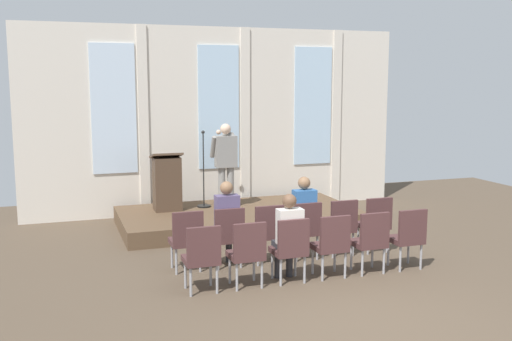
{
  "coord_description": "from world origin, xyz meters",
  "views": [
    {
      "loc": [
        -3.41,
        -6.09,
        2.83
      ],
      "look_at": [
        -0.05,
        3.73,
        1.27
      ],
      "focal_mm": 41.8,
      "sensor_mm": 36.0,
      "label": 1
    }
  ],
  "objects_px": {
    "chair_r0_c1": "(228,233)",
    "chair_r0_c4": "(341,224)",
    "chair_r0_c0": "(187,237)",
    "chair_r1_c5": "(408,235)",
    "mic_stand": "(204,191)",
    "chair_r1_c1": "(247,250)",
    "speaker": "(226,159)",
    "chair_r1_c2": "(290,246)",
    "lectern": "(167,183)",
    "chair_r0_c2": "(267,230)",
    "chair_r1_c4": "(371,238)",
    "chair_r0_c5": "(375,221)",
    "chair_r1_c3": "(332,242)",
    "audience_r0_c1": "(226,219)",
    "chair_r1_c0": "(202,254)",
    "chair_r0_c3": "(305,227)",
    "audience_r0_c3": "(303,213)",
    "audience_r1_c2": "(288,233)"
  },
  "relations": [
    {
      "from": "chair_r0_c1",
      "to": "chair_r0_c4",
      "type": "bearing_deg",
      "value": 0.0
    },
    {
      "from": "chair_r0_c0",
      "to": "chair_r1_c5",
      "type": "bearing_deg",
      "value": -16.77
    },
    {
      "from": "mic_stand",
      "to": "chair_r1_c1",
      "type": "xyz_separation_m",
      "value": [
        -0.38,
        -4.02,
        -0.11
      ]
    },
    {
      "from": "speaker",
      "to": "chair_r1_c2",
      "type": "relative_size",
      "value": 1.81
    },
    {
      "from": "lectern",
      "to": "chair_r1_c5",
      "type": "height_order",
      "value": "lectern"
    },
    {
      "from": "mic_stand",
      "to": "chair_r0_c1",
      "type": "relative_size",
      "value": 1.65
    },
    {
      "from": "chair_r0_c2",
      "to": "chair_r1_c4",
      "type": "height_order",
      "value": "same"
    },
    {
      "from": "chair_r0_c5",
      "to": "chair_r1_c3",
      "type": "bearing_deg",
      "value": -143.0
    },
    {
      "from": "audience_r0_c1",
      "to": "chair_r0_c4",
      "type": "xyz_separation_m",
      "value": [
        1.92,
        -0.08,
        -0.2
      ]
    },
    {
      "from": "chair_r0_c5",
      "to": "chair_r1_c0",
      "type": "distance_m",
      "value": 3.34
    },
    {
      "from": "chair_r0_c3",
      "to": "chair_r0_c4",
      "type": "distance_m",
      "value": 0.64
    },
    {
      "from": "chair_r0_c4",
      "to": "chair_r1_c0",
      "type": "distance_m",
      "value": 2.73
    },
    {
      "from": "chair_r0_c3",
      "to": "chair_r1_c5",
      "type": "xyz_separation_m",
      "value": [
        1.28,
        -0.96,
        0.0
      ]
    },
    {
      "from": "mic_stand",
      "to": "chair_r1_c2",
      "type": "bearing_deg",
      "value": -86.37
    },
    {
      "from": "chair_r0_c2",
      "to": "chair_r1_c4",
      "type": "bearing_deg",
      "value": -37.0
    },
    {
      "from": "chair_r1_c4",
      "to": "chair_r1_c2",
      "type": "bearing_deg",
      "value": 180.0
    },
    {
      "from": "audience_r0_c3",
      "to": "chair_r1_c3",
      "type": "relative_size",
      "value": 1.42
    },
    {
      "from": "audience_r1_c2",
      "to": "chair_r1_c3",
      "type": "height_order",
      "value": "audience_r1_c2"
    },
    {
      "from": "mic_stand",
      "to": "chair_r0_c4",
      "type": "distance_m",
      "value": 3.42
    },
    {
      "from": "mic_stand",
      "to": "chair_r1_c5",
      "type": "bearing_deg",
      "value": -61.61
    },
    {
      "from": "chair_r0_c3",
      "to": "chair_r1_c3",
      "type": "distance_m",
      "value": 0.96
    },
    {
      "from": "mic_stand",
      "to": "chair_r1_c3",
      "type": "height_order",
      "value": "mic_stand"
    },
    {
      "from": "mic_stand",
      "to": "audience_r0_c3",
      "type": "distance_m",
      "value": 3.11
    },
    {
      "from": "chair_r0_c5",
      "to": "chair_r1_c2",
      "type": "bearing_deg",
      "value": -153.33
    },
    {
      "from": "chair_r1_c5",
      "to": "speaker",
      "type": "bearing_deg",
      "value": 115.18
    },
    {
      "from": "chair_r1_c4",
      "to": "chair_r0_c5",
      "type": "bearing_deg",
      "value": 56.44
    },
    {
      "from": "chair_r0_c1",
      "to": "chair_r0_c4",
      "type": "relative_size",
      "value": 1.0
    },
    {
      "from": "speaker",
      "to": "chair_r1_c4",
      "type": "bearing_deg",
      "value": -73.25
    },
    {
      "from": "chair_r0_c4",
      "to": "chair_r1_c5",
      "type": "bearing_deg",
      "value": -56.44
    },
    {
      "from": "mic_stand",
      "to": "chair_r0_c1",
      "type": "xyz_separation_m",
      "value": [
        -0.38,
        -3.06,
        -0.11
      ]
    },
    {
      "from": "mic_stand",
      "to": "chair_r0_c0",
      "type": "relative_size",
      "value": 1.65
    },
    {
      "from": "audience_r0_c1",
      "to": "chair_r1_c4",
      "type": "distance_m",
      "value": 2.19
    },
    {
      "from": "audience_r1_c2",
      "to": "chair_r1_c4",
      "type": "bearing_deg",
      "value": -3.76
    },
    {
      "from": "chair_r0_c1",
      "to": "chair_r1_c2",
      "type": "distance_m",
      "value": 1.16
    },
    {
      "from": "chair_r0_c1",
      "to": "chair_r0_c2",
      "type": "xyz_separation_m",
      "value": [
        0.64,
        0.0,
        0.0
      ]
    },
    {
      "from": "lectern",
      "to": "chair_r0_c3",
      "type": "relative_size",
      "value": 1.23
    },
    {
      "from": "chair_r0_c2",
      "to": "chair_r1_c1",
      "type": "distance_m",
      "value": 1.16
    },
    {
      "from": "audience_r0_c1",
      "to": "chair_r1_c3",
      "type": "xyz_separation_m",
      "value": [
        1.28,
        -1.04,
        -0.2
      ]
    },
    {
      "from": "speaker",
      "to": "chair_r0_c5",
      "type": "distance_m",
      "value": 3.42
    },
    {
      "from": "lectern",
      "to": "chair_r0_c5",
      "type": "distance_m",
      "value": 4.2
    },
    {
      "from": "speaker",
      "to": "audience_r0_c3",
      "type": "distance_m",
      "value": 2.84
    },
    {
      "from": "chair_r1_c0",
      "to": "chair_r1_c3",
      "type": "relative_size",
      "value": 1.0
    },
    {
      "from": "chair_r0_c1",
      "to": "audience_r1_c2",
      "type": "distance_m",
      "value": 1.1
    },
    {
      "from": "lectern",
      "to": "audience_r0_c3",
      "type": "distance_m",
      "value": 3.34
    },
    {
      "from": "chair_r1_c3",
      "to": "speaker",
      "type": "bearing_deg",
      "value": 97.52
    },
    {
      "from": "chair_r1_c1",
      "to": "chair_r1_c3",
      "type": "bearing_deg",
      "value": 0.0
    },
    {
      "from": "chair_r0_c5",
      "to": "chair_r1_c0",
      "type": "xyz_separation_m",
      "value": [
        -3.2,
        -0.96,
        0.0
      ]
    },
    {
      "from": "lectern",
      "to": "chair_r0_c2",
      "type": "distance_m",
      "value": 3.17
    },
    {
      "from": "chair_r1_c3",
      "to": "audience_r0_c3",
      "type": "bearing_deg",
      "value": 90.0
    },
    {
      "from": "lectern",
      "to": "chair_r1_c4",
      "type": "xyz_separation_m",
      "value": [
        2.29,
        -3.95,
        -0.32
      ]
    }
  ]
}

